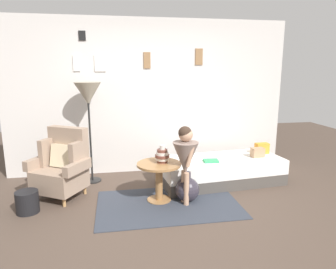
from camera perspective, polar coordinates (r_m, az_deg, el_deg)
The scene contains 14 objects.
ground_plane at distance 3.77m, azimuth 0.27°, elevation -15.92°, with size 12.00×12.00×0.00m, color #4C3D33.
gallery_wall at distance 5.27m, azimuth -3.53°, elevation 7.01°, with size 4.80×0.12×2.60m.
rug at distance 4.17m, azimuth 0.04°, elevation -12.92°, with size 1.87×1.17×0.01m, color #333842.
armchair at distance 4.55m, azimuth -19.18°, elevation -5.61°, with size 0.90×0.84×0.97m.
daybed at distance 4.93m, azimuth 9.90°, elevation -6.64°, with size 1.97×0.98×0.40m.
pillow_head at distance 5.29m, azimuth 17.17°, elevation -2.48°, with size 0.22×0.12×0.17m, color orange.
pillow_mid at distance 5.05m, azimuth 16.43°, elevation -3.24°, with size 0.20×0.12×0.15m, color tan.
side_table at distance 4.15m, azimuth -1.69°, elevation -7.35°, with size 0.60×0.60×0.54m.
vase_striped at distance 4.11m, azimuth -1.09°, elevation -3.95°, with size 0.20×0.20×0.24m.
floor_lamp at distance 4.83m, azimuth -14.76°, elevation 6.82°, with size 0.41×0.41×1.58m.
person_child at distance 3.97m, azimuth 3.29°, elevation -3.96°, with size 0.34×0.34×1.06m.
book_on_daybed at distance 4.66m, azimuth 8.05°, elevation -4.91°, with size 0.22×0.16×0.03m, color #36AD65.
demijohn_near at distance 4.22m, azimuth 3.62°, elevation -10.19°, with size 0.33×0.33×0.42m.
magazine_basket at distance 4.29m, azimuth -24.86°, elevation -11.39°, with size 0.28×0.28×0.28m, color black.
Camera 1 is at (-0.59, -3.27, 1.77)m, focal length 32.54 mm.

